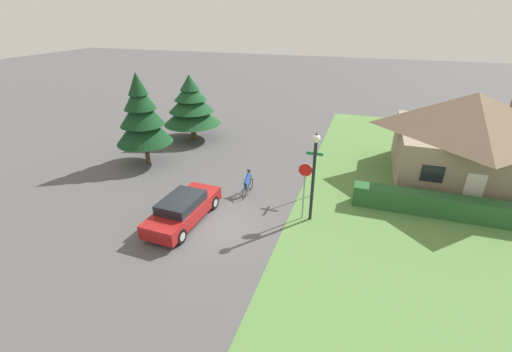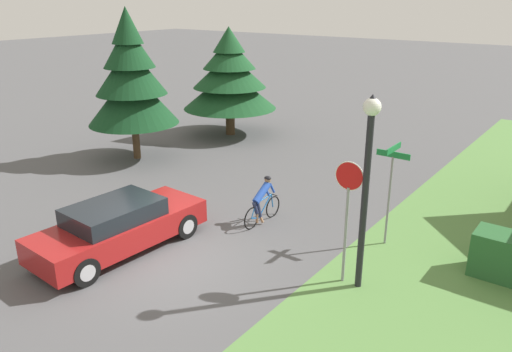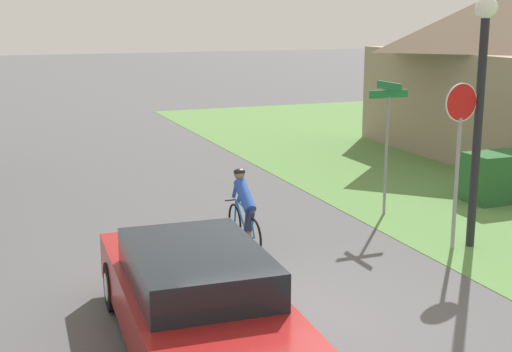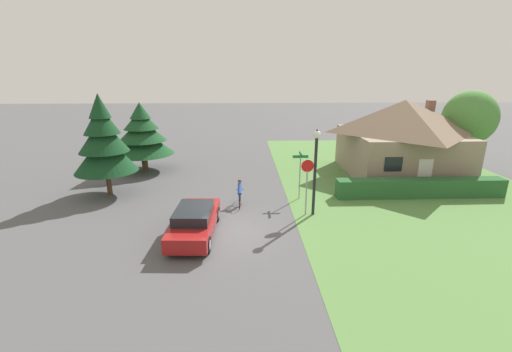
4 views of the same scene
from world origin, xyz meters
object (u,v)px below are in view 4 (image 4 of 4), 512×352
at_px(stop_sign, 307,177).
at_px(conifer_tall_near, 104,142).
at_px(cyclist, 240,194).
at_px(street_name_sign, 300,167).
at_px(sedan_left_lane, 195,221).
at_px(conifer_tall_far, 142,134).
at_px(cottage_house, 401,136).
at_px(deciduous_tree_right, 469,118).
at_px(street_lamp, 316,160).

relative_size(stop_sign, conifer_tall_near, 0.49).
height_order(cyclist, stop_sign, stop_sign).
relative_size(cyclist, street_name_sign, 0.62).
bearing_deg(stop_sign, sedan_left_lane, 18.33).
bearing_deg(conifer_tall_far, stop_sign, -39.64).
distance_m(stop_sign, conifer_tall_far, 13.85).
bearing_deg(cottage_house, deciduous_tree_right, 3.70).
bearing_deg(conifer_tall_far, cyclist, -45.43).
height_order(stop_sign, deciduous_tree_right, deciduous_tree_right).
distance_m(conifer_tall_far, deciduous_tree_right, 23.78).
relative_size(cottage_house, street_lamp, 1.77).
bearing_deg(stop_sign, street_lamp, 178.64).
bearing_deg(cottage_house, street_lamp, -136.37).
distance_m(cyclist, street_name_sign, 3.80).
xyz_separation_m(stop_sign, conifer_tall_far, (-10.65, 8.83, 0.68)).
height_order(street_lamp, conifer_tall_near, conifer_tall_near).
bearing_deg(sedan_left_lane, deciduous_tree_right, -59.25).
xyz_separation_m(conifer_tall_far, deciduous_tree_right, (23.72, -1.14, 1.25)).
distance_m(sedan_left_lane, street_lamp, 6.62).
distance_m(cyclist, conifer_tall_far, 10.49).
bearing_deg(street_name_sign, cyclist, -165.41).
bearing_deg(cyclist, sedan_left_lane, 151.99).
bearing_deg(stop_sign, street_name_sign, -94.13).
bearing_deg(street_name_sign, sedan_left_lane, -140.43).
relative_size(conifer_tall_near, conifer_tall_far, 1.19).
distance_m(cottage_house, street_name_sign, 9.50).
relative_size(street_name_sign, conifer_tall_far, 0.55).
bearing_deg(cottage_house, conifer_tall_far, 175.55).
bearing_deg(deciduous_tree_right, conifer_tall_far, 177.24).
height_order(sedan_left_lane, conifer_tall_near, conifer_tall_near).
bearing_deg(deciduous_tree_right, cyclist, -159.47).
height_order(cyclist, deciduous_tree_right, deciduous_tree_right).
distance_m(street_name_sign, deciduous_tree_right, 14.20).
xyz_separation_m(sedan_left_lane, cyclist, (2.01, 3.63, -0.01)).
bearing_deg(conifer_tall_near, street_name_sign, -5.67).
bearing_deg(sedan_left_lane, conifer_tall_far, 28.23).
bearing_deg(cottage_house, cyclist, -153.07).
relative_size(street_lamp, deciduous_tree_right, 0.76).
height_order(cottage_house, conifer_tall_near, conifer_tall_near).
relative_size(cottage_house, conifer_tall_near, 1.32).
bearing_deg(conifer_tall_far, street_name_sign, -30.96).
bearing_deg(deciduous_tree_right, stop_sign, -149.55).
bearing_deg(sedan_left_lane, cottage_house, -52.17).
height_order(conifer_tall_near, conifer_tall_far, conifer_tall_near).
bearing_deg(cyclist, cottage_house, -62.11).
bearing_deg(deciduous_tree_right, street_name_sign, -157.95).
xyz_separation_m(cottage_house, street_name_sign, (-8.06, -4.96, -0.84)).
relative_size(street_lamp, street_name_sign, 1.62).
distance_m(cyclist, conifer_tall_near, 8.57).
height_order(sedan_left_lane, cyclist, cyclist).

